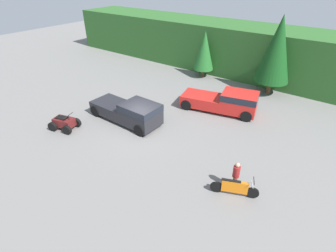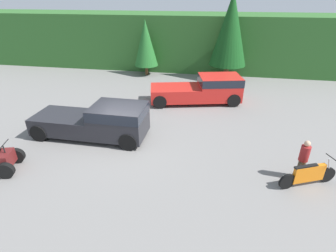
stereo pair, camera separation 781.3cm
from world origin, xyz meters
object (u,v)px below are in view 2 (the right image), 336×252
pickup_truck_red (204,88)px  rider_person (303,159)px  dirt_bike (308,175)px  pickup_truck_second (100,120)px

pickup_truck_red → rider_person: bearing=-74.1°
pickup_truck_red → dirt_bike: bearing=-74.3°
dirt_bike → pickup_truck_second: bearing=143.2°
pickup_truck_red → rider_person: 8.77m
pickup_truck_second → rider_person: pickup_truck_second is taller
pickup_truck_red → pickup_truck_second: size_ratio=1.08×
pickup_truck_red → pickup_truck_second: (-4.91, -5.83, -0.00)m
pickup_truck_red → pickup_truck_second: bearing=-143.3°
pickup_truck_red → dirt_bike: 9.23m
pickup_truck_second → rider_person: (9.18, -1.83, -0.02)m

